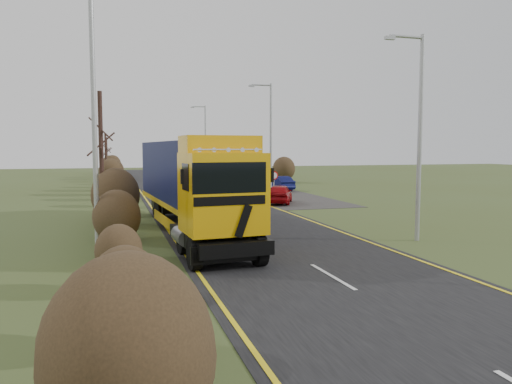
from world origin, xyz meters
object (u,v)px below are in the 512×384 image
object	(u,v)px
lorry	(192,180)
speed_sign	(274,181)
car_red_hatchback	(279,194)
streetlight_near	(418,129)
car_blue_sedan	(279,183)

from	to	relation	value
lorry	speed_sign	xyz separation A→B (m)	(7.46, 11.01, -0.88)
car_red_hatchback	streetlight_near	world-z (taller)	streetlight_near
car_blue_sedan	speed_sign	world-z (taller)	speed_sign
speed_sign	car_blue_sedan	bearing A→B (deg)	68.89
streetlight_near	car_red_hatchback	bearing A→B (deg)	93.62
speed_sign	streetlight_near	bearing A→B (deg)	-86.52
car_red_hatchback	streetlight_near	bearing A→B (deg)	117.79
car_red_hatchback	car_blue_sedan	distance (m)	10.33
car_red_hatchback	car_blue_sedan	size ratio (longest dim) A/B	0.99
lorry	car_red_hatchback	distance (m)	12.54
car_blue_sedan	speed_sign	bearing A→B (deg)	61.62
car_red_hatchback	speed_sign	xyz separation A→B (m)	(-0.03, 1.11, 0.83)
car_blue_sedan	lorry	bearing A→B (deg)	53.96
car_red_hatchback	speed_sign	distance (m)	1.39
car_blue_sedan	speed_sign	distance (m)	9.34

